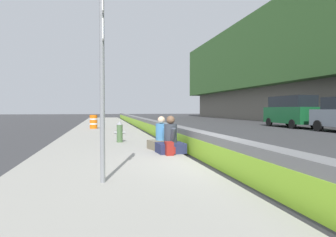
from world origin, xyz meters
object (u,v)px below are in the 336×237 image
construction_barrel (94,122)px  seated_person_middle (161,139)px  route_sign_post (102,71)px  parked_car_fourth (291,111)px  backpack (169,149)px  seated_person_foreground (171,141)px  fire_hydrant (120,131)px

construction_barrel → seated_person_middle: bearing=-166.9°
route_sign_post → parked_car_fourth: size_ratio=0.70×
route_sign_post → backpack: route_sign_post is taller
backpack → seated_person_foreground: bearing=-17.6°
route_sign_post → parked_car_fourth: bearing=-44.6°
fire_hydrant → seated_person_middle: (-2.34, -1.28, -0.10)m
seated_person_foreground → route_sign_post: bearing=147.5°
route_sign_post → construction_barrel: route_sign_post is taller
route_sign_post → seated_person_middle: route_sign_post is taller
route_sign_post → seated_person_middle: size_ratio=3.21×
route_sign_post → backpack: bearing=-34.4°
construction_barrel → route_sign_post: bearing=-177.7°
seated_person_middle → construction_barrel: bearing=13.1°
seated_person_foreground → construction_barrel: bearing=12.6°
route_sign_post → construction_barrel: size_ratio=3.79×
fire_hydrant → parked_car_fourth: size_ratio=0.17×
construction_barrel → parked_car_fourth: parked_car_fourth is taller
fire_hydrant → seated_person_middle: size_ratio=0.78×
fire_hydrant → backpack: size_ratio=2.20×
parked_car_fourth → seated_person_foreground: bearing=132.8°
construction_barrel → parked_car_fourth: (0.03, -15.66, 0.73)m
backpack → parked_car_fourth: bearing=-46.5°
backpack → parked_car_fourth: size_ratio=0.08×
seated_person_foreground → seated_person_middle: 0.93m
fire_hydrant → construction_barrel: bearing=8.5°
seated_person_middle → parked_car_fourth: (11.09, -13.08, 0.86)m
fire_hydrant → construction_barrel: construction_barrel is taller
parked_car_fourth → fire_hydrant: bearing=121.4°
seated_person_foreground → backpack: bearing=162.4°
parked_car_fourth → route_sign_post: bearing=135.4°
seated_person_foreground → backpack: size_ratio=2.91×
fire_hydrant → seated_person_foreground: 3.55m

